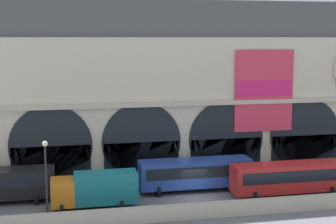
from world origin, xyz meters
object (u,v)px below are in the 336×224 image
(bus_center, at_px, (195,173))
(street_lamp_quayside, at_px, (46,172))
(bus_mideast, at_px, (289,177))
(box_truck_midwest, at_px, (96,189))

(bus_center, relative_size, street_lamp_quayside, 1.59)
(bus_mideast, height_order, street_lamp_quayside, street_lamp_quayside)
(bus_mideast, bearing_deg, street_lamp_quayside, -171.39)
(box_truck_midwest, height_order, bus_mideast, box_truck_midwest)
(bus_center, bearing_deg, bus_mideast, -21.35)
(box_truck_midwest, distance_m, bus_center, 10.26)
(box_truck_midwest, relative_size, street_lamp_quayside, 1.09)
(bus_center, height_order, bus_mideast, same)
(box_truck_midwest, bearing_deg, bus_mideast, -0.95)
(box_truck_midwest, relative_size, bus_center, 0.68)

